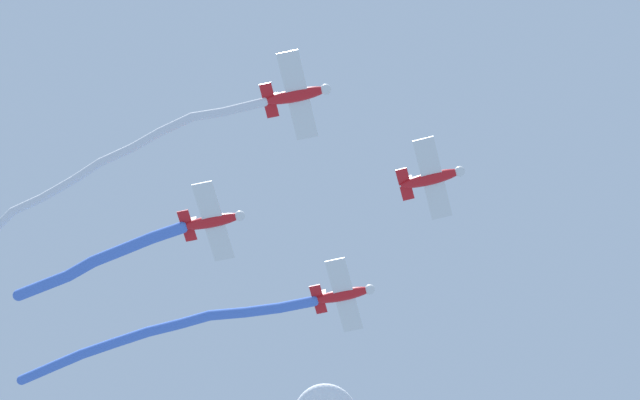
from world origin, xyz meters
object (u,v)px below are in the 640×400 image
object	(u,v)px
airplane_lead	(432,178)
airplane_left_wing	(344,295)
airplane_right_wing	(297,95)
airplane_slot	(213,221)

from	to	relation	value
airplane_lead	airplane_left_wing	bearing A→B (deg)	138.28
airplane_lead	airplane_right_wing	size ratio (longest dim) A/B	0.99
airplane_slot	airplane_right_wing	bearing A→B (deg)	-44.60
airplane_right_wing	airplane_slot	size ratio (longest dim) A/B	1.00
airplane_lead	airplane_right_wing	world-z (taller)	airplane_right_wing
airplane_lead	airplane_right_wing	distance (m)	11.39
airplane_right_wing	airplane_left_wing	bearing A→B (deg)	90.03
airplane_left_wing	airplane_slot	distance (m)	11.39
airplane_right_wing	airplane_slot	distance (m)	11.40
airplane_lead	airplane_left_wing	size ratio (longest dim) A/B	0.99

